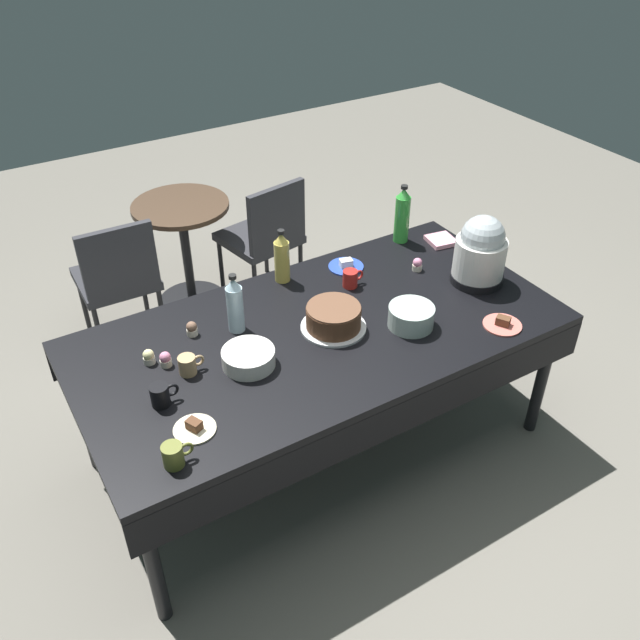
# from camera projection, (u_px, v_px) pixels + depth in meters

# --- Properties ---
(ground) EXTENTS (9.00, 9.00, 0.00)m
(ground) POSITION_uv_depth(u_px,v_px,m) (320.00, 445.00, 3.49)
(ground) COLOR slate
(potluck_table) EXTENTS (2.20, 1.10, 0.75)m
(potluck_table) POSITION_uv_depth(u_px,v_px,m) (320.00, 340.00, 3.08)
(potluck_table) COLOR black
(potluck_table) RESTS_ON ground
(frosted_layer_cake) EXTENTS (0.30, 0.30, 0.12)m
(frosted_layer_cake) POSITION_uv_depth(u_px,v_px,m) (334.00, 318.00, 3.02)
(frosted_layer_cake) COLOR silver
(frosted_layer_cake) RESTS_ON potluck_table
(slow_cooker) EXTENTS (0.26, 0.26, 0.36)m
(slow_cooker) POSITION_uv_depth(u_px,v_px,m) (480.00, 252.00, 3.27)
(slow_cooker) COLOR black
(slow_cooker) RESTS_ON potluck_table
(glass_salad_bowl) EXTENTS (0.21, 0.21, 0.10)m
(glass_salad_bowl) POSITION_uv_depth(u_px,v_px,m) (411.00, 316.00, 3.04)
(glass_salad_bowl) COLOR #B2C6BC
(glass_salad_bowl) RESTS_ON potluck_table
(ceramic_snack_bowl) EXTENTS (0.22, 0.22, 0.07)m
(ceramic_snack_bowl) POSITION_uv_depth(u_px,v_px,m) (249.00, 358.00, 2.82)
(ceramic_snack_bowl) COLOR silver
(ceramic_snack_bowl) RESTS_ON potluck_table
(dessert_plate_cream) EXTENTS (0.16, 0.16, 0.05)m
(dessert_plate_cream) POSITION_uv_depth(u_px,v_px,m) (195.00, 428.00, 2.53)
(dessert_plate_cream) COLOR beige
(dessert_plate_cream) RESTS_ON potluck_table
(dessert_plate_coral) EXTENTS (0.18, 0.18, 0.05)m
(dessert_plate_coral) POSITION_uv_depth(u_px,v_px,m) (502.00, 324.00, 3.06)
(dessert_plate_coral) COLOR #E07266
(dessert_plate_coral) RESTS_ON potluck_table
(dessert_plate_cobalt) EXTENTS (0.18, 0.18, 0.05)m
(dessert_plate_cobalt) POSITION_uv_depth(u_px,v_px,m) (346.00, 266.00, 3.47)
(dessert_plate_cobalt) COLOR #2D4CB2
(dessert_plate_cobalt) RESTS_ON potluck_table
(cupcake_vanilla) EXTENTS (0.05, 0.05, 0.07)m
(cupcake_vanilla) POSITION_uv_depth(u_px,v_px,m) (165.00, 359.00, 2.82)
(cupcake_vanilla) COLOR beige
(cupcake_vanilla) RESTS_ON potluck_table
(cupcake_lemon) EXTENTS (0.05, 0.05, 0.07)m
(cupcake_lemon) POSITION_uv_depth(u_px,v_px,m) (149.00, 357.00, 2.84)
(cupcake_lemon) COLOR beige
(cupcake_lemon) RESTS_ON potluck_table
(cupcake_mint) EXTENTS (0.05, 0.05, 0.07)m
(cupcake_mint) POSITION_uv_depth(u_px,v_px,m) (192.00, 329.00, 3.00)
(cupcake_mint) COLOR beige
(cupcake_mint) RESTS_ON potluck_table
(cupcake_rose) EXTENTS (0.05, 0.05, 0.07)m
(cupcake_rose) POSITION_uv_depth(u_px,v_px,m) (417.00, 265.00, 3.44)
(cupcake_rose) COLOR beige
(cupcake_rose) RESTS_ON potluck_table
(soda_bottle_ginger_ale) EXTENTS (0.08, 0.08, 0.28)m
(soda_bottle_ginger_ale) POSITION_uv_depth(u_px,v_px,m) (282.00, 258.00, 3.31)
(soda_bottle_ginger_ale) COLOR gold
(soda_bottle_ginger_ale) RESTS_ON potluck_table
(soda_bottle_water) EXTENTS (0.07, 0.07, 0.29)m
(soda_bottle_water) POSITION_uv_depth(u_px,v_px,m) (235.00, 305.00, 2.97)
(soda_bottle_water) COLOR silver
(soda_bottle_water) RESTS_ON potluck_table
(soda_bottle_lime_soda) EXTENTS (0.08, 0.08, 0.33)m
(soda_bottle_lime_soda) POSITION_uv_depth(u_px,v_px,m) (402.00, 215.00, 3.62)
(soda_bottle_lime_soda) COLOR green
(soda_bottle_lime_soda) RESTS_ON potluck_table
(coffee_mug_black) EXTENTS (0.12, 0.08, 0.09)m
(coffee_mug_black) POSITION_uv_depth(u_px,v_px,m) (161.00, 395.00, 2.62)
(coffee_mug_black) COLOR black
(coffee_mug_black) RESTS_ON potluck_table
(coffee_mug_tan) EXTENTS (0.11, 0.07, 0.08)m
(coffee_mug_tan) POSITION_uv_depth(u_px,v_px,m) (188.00, 365.00, 2.78)
(coffee_mug_tan) COLOR tan
(coffee_mug_tan) RESTS_ON potluck_table
(coffee_mug_red) EXTENTS (0.11, 0.07, 0.09)m
(coffee_mug_red) POSITION_uv_depth(u_px,v_px,m) (351.00, 278.00, 3.31)
(coffee_mug_red) COLOR #B2231E
(coffee_mug_red) RESTS_ON potluck_table
(coffee_mug_olive) EXTENTS (0.12, 0.08, 0.09)m
(coffee_mug_olive) POSITION_uv_depth(u_px,v_px,m) (174.00, 455.00, 2.37)
(coffee_mug_olive) COLOR olive
(coffee_mug_olive) RESTS_ON potluck_table
(paper_napkin_stack) EXTENTS (0.16, 0.16, 0.02)m
(paper_napkin_stack) POSITION_uv_depth(u_px,v_px,m) (441.00, 240.00, 3.68)
(paper_napkin_stack) COLOR pink
(paper_napkin_stack) RESTS_ON potluck_table
(maroon_chair_left) EXTENTS (0.45, 0.45, 0.85)m
(maroon_chair_left) POSITION_uv_depth(u_px,v_px,m) (118.00, 275.00, 3.90)
(maroon_chair_left) COLOR #333338
(maroon_chair_left) RESTS_ON ground
(maroon_chair_right) EXTENTS (0.51, 0.51, 0.85)m
(maroon_chair_right) POSITION_uv_depth(u_px,v_px,m) (266.00, 233.00, 4.31)
(maroon_chair_right) COLOR #333338
(maroon_chair_right) RESTS_ON ground
(round_cafe_table) EXTENTS (0.60, 0.60, 0.72)m
(round_cafe_table) POSITION_uv_depth(u_px,v_px,m) (184.00, 236.00, 4.26)
(round_cafe_table) COLOR #473323
(round_cafe_table) RESTS_ON ground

